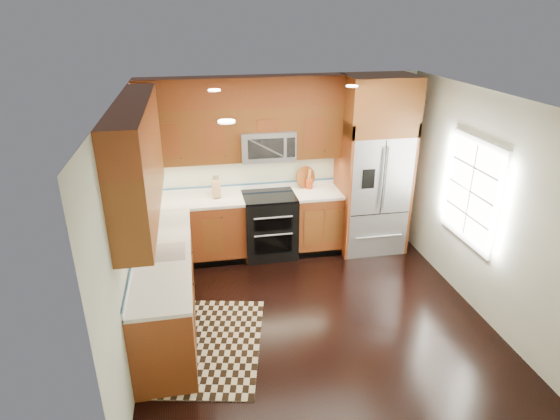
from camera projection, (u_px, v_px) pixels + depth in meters
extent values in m
plane|color=black|center=(313.00, 316.00, 5.66)|extent=(4.00, 4.00, 0.00)
cube|color=silver|center=(282.00, 164.00, 6.95)|extent=(4.00, 0.02, 2.60)
cube|color=silver|center=(128.00, 233.00, 4.80)|extent=(0.02, 4.00, 2.60)
cube|color=silver|center=(481.00, 205.00, 5.49)|extent=(0.02, 4.00, 2.60)
cube|color=white|center=(472.00, 191.00, 5.63)|extent=(0.04, 1.10, 1.30)
cube|color=white|center=(471.00, 191.00, 5.62)|extent=(0.02, 0.95, 1.15)
cube|color=brown|center=(197.00, 231.00, 6.79)|extent=(1.37, 0.60, 0.90)
cube|color=brown|center=(317.00, 222.00, 7.10)|extent=(0.72, 0.60, 0.90)
cube|color=brown|center=(167.00, 290.00, 5.37)|extent=(0.60, 2.40, 0.90)
cube|color=white|center=(247.00, 198.00, 6.73)|extent=(2.85, 0.62, 0.04)
cube|color=white|center=(163.00, 254.00, 5.18)|extent=(0.62, 2.40, 0.04)
cube|color=brown|center=(244.00, 134.00, 6.49)|extent=(2.85, 0.33, 0.75)
cube|color=brown|center=(140.00, 178.00, 4.80)|extent=(0.33, 2.40, 0.75)
cube|color=brown|center=(242.00, 92.00, 6.26)|extent=(2.85, 0.33, 0.40)
cube|color=brown|center=(133.00, 122.00, 4.57)|extent=(0.33, 2.40, 0.40)
cube|color=black|center=(269.00, 226.00, 6.94)|extent=(0.76, 0.64, 0.92)
cube|color=black|center=(269.00, 196.00, 6.75)|extent=(0.76, 0.60, 0.02)
cube|color=black|center=(273.00, 225.00, 6.59)|extent=(0.55, 0.01, 0.18)
cube|color=black|center=(273.00, 245.00, 6.72)|extent=(0.55, 0.01, 0.28)
cylinder|color=#B2B2B7|center=(273.00, 218.00, 6.52)|extent=(0.55, 0.02, 0.02)
cylinder|color=#B2B2B7|center=(273.00, 235.00, 6.63)|extent=(0.55, 0.02, 0.02)
cube|color=#B2B2B7|center=(267.00, 145.00, 6.58)|extent=(0.76, 0.40, 0.42)
cube|color=black|center=(266.00, 149.00, 6.40)|extent=(0.50, 0.01, 0.28)
cube|color=#B2B2B7|center=(372.00, 192.00, 7.00)|extent=(0.90, 0.74, 1.80)
cube|color=black|center=(383.00, 178.00, 6.52)|extent=(0.01, 0.01, 1.08)
cube|color=black|center=(368.00, 179.00, 6.48)|extent=(0.18, 0.01, 0.28)
cube|color=brown|center=(342.00, 188.00, 6.88)|extent=(0.04, 0.74, 2.00)
cube|color=brown|center=(402.00, 184.00, 7.04)|extent=(0.04, 0.74, 2.00)
cube|color=brown|center=(379.00, 105.00, 6.48)|extent=(0.98, 0.74, 0.80)
cube|color=#B2B2B7|center=(162.00, 252.00, 5.17)|extent=(0.50, 0.42, 0.02)
cylinder|color=#B2B2B7|center=(144.00, 234.00, 5.28)|extent=(0.02, 0.02, 0.28)
torus|color=#B2B2B7|center=(142.00, 226.00, 5.15)|extent=(0.18, 0.02, 0.18)
cube|color=black|center=(215.00, 344.00, 5.17)|extent=(1.31, 1.81, 0.01)
cube|color=tan|center=(216.00, 188.00, 6.67)|extent=(0.12, 0.16, 0.25)
cylinder|color=#9E3713|center=(309.00, 184.00, 7.00)|extent=(0.12, 0.12, 0.14)
cylinder|color=brown|center=(305.00, 186.00, 7.07)|extent=(0.42, 0.42, 0.02)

